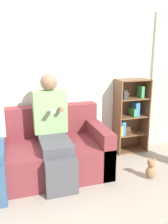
# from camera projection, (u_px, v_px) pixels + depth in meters

# --- Properties ---
(ground_plane) EXTENTS (14.00, 14.00, 0.00)m
(ground_plane) POSITION_uv_depth(u_px,v_px,m) (54.00, 195.00, 2.62)
(ground_plane) COLOR #9E9384
(back_wall) EXTENTS (10.00, 0.06, 2.55)m
(back_wall) POSITION_uv_depth(u_px,v_px,m) (37.00, 71.00, 3.21)
(back_wall) COLOR silver
(back_wall) RESTS_ON ground_plane
(couch) EXTENTS (2.14, 0.87, 0.82)m
(couch) POSITION_uv_depth(u_px,v_px,m) (22.00, 155.00, 2.95)
(couch) COLOR maroon
(couch) RESTS_ON ground_plane
(adult_seated) EXTENTS (0.42, 0.80, 1.27)m
(adult_seated) POSITION_uv_depth(u_px,v_px,m) (53.00, 127.00, 2.88)
(adult_seated) COLOR #47474C
(adult_seated) RESTS_ON ground_plane
(bookshelf) EXTENTS (0.49, 0.28, 1.13)m
(bookshelf) POSITION_uv_depth(u_px,v_px,m) (130.00, 115.00, 3.64)
(bookshelf) COLOR brown
(bookshelf) RESTS_ON ground_plane
(teddy_bear) EXTENTS (0.13, 0.11, 0.26)m
(teddy_bear) POSITION_uv_depth(u_px,v_px,m) (151.00, 169.00, 2.94)
(teddy_bear) COLOR #936B47
(teddy_bear) RESTS_ON ground_plane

